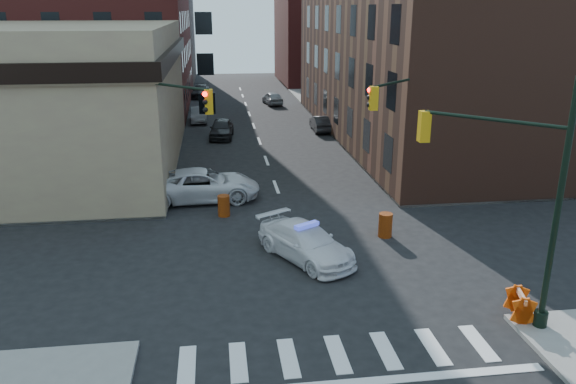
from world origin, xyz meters
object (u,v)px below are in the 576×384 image
object	(u,v)px
pedestrian_a	(125,188)
pickup	(202,185)
parked_car_enear	(321,123)
police_car	(306,242)
barricade_nw_a	(158,198)
pedestrian_b	(105,188)
barricade_se_a	(520,305)
parked_car_wfar	(199,115)
barrel_road	(385,225)
barrel_bank	(224,206)
parked_car_wnear	(222,129)

from	to	relation	value
pedestrian_a	pickup	bearing A→B (deg)	10.65
parked_car_enear	pedestrian_a	bearing A→B (deg)	52.16
police_car	pickup	xyz separation A→B (m)	(-4.33, 8.13, 0.14)
police_car	barricade_nw_a	world-z (taller)	police_car
pedestrian_b	barricade_se_a	distance (m)	20.29
parked_car_wfar	barrel_road	xyz separation A→B (m)	(8.93, -28.56, -0.11)
parked_car_wfar	barrel_bank	world-z (taller)	parked_car_wfar
parked_car_enear	barrel_road	bearing A→B (deg)	86.94
pedestrian_a	barricade_se_a	xyz separation A→B (m)	(14.61, -13.38, -0.42)
parked_car_wnear	parked_car_enear	world-z (taller)	parked_car_wnear
pickup	pedestrian_b	bearing A→B (deg)	97.63
parked_car_wfar	pedestrian_a	xyz separation A→B (m)	(-3.39, -22.82, 0.35)
pedestrian_a	barricade_nw_a	xyz separation A→B (m)	(1.71, -0.49, -0.46)
parked_car_wnear	pedestrian_a	distance (m)	16.77
parked_car_enear	pedestrian_b	bearing A→B (deg)	50.88
pickup	pedestrian_b	world-z (taller)	pedestrian_b
barrel_road	pedestrian_a	bearing A→B (deg)	155.01
police_car	pedestrian_b	xyz separation A→B (m)	(-9.26, 7.26, 0.43)
barrel_bank	barricade_se_a	xyz separation A→B (m)	(9.53, -11.30, 0.06)
barrel_road	barricade_nw_a	bearing A→B (deg)	153.64
barricade_nw_a	police_car	bearing A→B (deg)	-59.61
parked_car_wnear	barrel_road	xyz separation A→B (m)	(7.00, -21.64, -0.19)
police_car	barricade_nw_a	xyz separation A→B (m)	(-6.63, 7.11, -0.16)
pickup	barricade_se_a	bearing A→B (deg)	-145.12
barricade_se_a	pedestrian_a	bearing A→B (deg)	62.03
pickup	barrel_bank	size ratio (longest dim) A/B	5.77
parked_car_wnear	barricade_se_a	size ratio (longest dim) A/B	3.71
parked_car_wfar	barricade_se_a	xyz separation A→B (m)	(11.22, -36.20, -0.07)
parked_car_wfar	barrel_road	bearing A→B (deg)	-73.52
parked_car_enear	barricade_se_a	bearing A→B (deg)	92.06
parked_car_wnear	parked_car_wfar	xyz separation A→B (m)	(-1.92, 6.92, -0.08)
barricade_nw_a	pedestrian_a	bearing A→B (deg)	151.55
pedestrian_b	barricade_nw_a	xyz separation A→B (m)	(2.63, -0.15, -0.59)
parked_car_enear	pedestrian_a	distance (m)	22.16
pedestrian_b	pickup	bearing A→B (deg)	15.09
pedestrian_a	barrel_bank	xyz separation A→B (m)	(5.08, -2.08, -0.48)
barricade_se_a	pickup	bearing A→B (deg)	51.82
police_car	barrel_road	size ratio (longest dim) A/B	4.46
parked_car_wnear	barricade_se_a	xyz separation A→B (m)	(9.29, -29.28, -0.16)
pedestrian_a	barrel_road	bearing A→B (deg)	-21.99
police_car	barrel_road	world-z (taller)	police_car
police_car	pickup	distance (m)	9.22
parked_car_wnear	barricade_nw_a	world-z (taller)	parked_car_wnear
parked_car_enear	police_car	bearing A→B (deg)	78.26
police_car	pedestrian_b	world-z (taller)	pedestrian_b
police_car	barrel_road	xyz separation A→B (m)	(3.98, 1.85, -0.16)
pickup	parked_car_enear	world-z (taller)	pickup
pickup	parked_car_enear	xyz separation A→B (m)	(9.70, 16.87, -0.20)
pedestrian_b	barrel_bank	distance (m)	6.28
barrel_bank	parked_car_enear	bearing A→B (deg)	66.12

